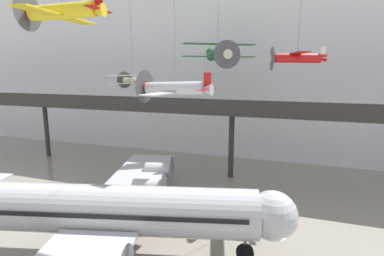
{
  "coord_description": "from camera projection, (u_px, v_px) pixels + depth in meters",
  "views": [
    {
      "loc": [
        7.21,
        -12.59,
        13.88
      ],
      "look_at": [
        -1.07,
        12.02,
        8.87
      ],
      "focal_mm": 28.0,
      "sensor_mm": 36.0,
      "label": 1
    }
  ],
  "objects": [
    {
      "name": "hangar_back_wall",
      "position": [
        246.0,
        72.0,
        46.93
      ],
      "size": [
        140.0,
        3.0,
        27.11
      ],
      "color": "silver",
      "rests_on": "ground"
    },
    {
      "name": "mezzanine_walkway",
      "position": [
        231.0,
        112.0,
        37.17
      ],
      "size": [
        110.0,
        3.2,
        10.48
      ],
      "color": "#2D2B28",
      "rests_on": "ground"
    },
    {
      "name": "airliner_silver_main",
      "position": [
        95.0,
        210.0,
        22.38
      ],
      "size": [
        29.77,
        34.44,
        10.62
      ],
      "rotation": [
        0.0,
        0.0,
        0.25
      ],
      "color": "#B7BABF",
      "rests_on": "ground"
    },
    {
      "name": "suspended_plane_red_highwing",
      "position": [
        297.0,
        57.0,
        29.4
      ],
      "size": [
        5.57,
        6.69,
        8.95
      ],
      "rotation": [
        0.0,
        0.0,
        3.39
      ],
      "color": "red"
    },
    {
      "name": "suspended_plane_cream_biplane",
      "position": [
        133.0,
        80.0,
        39.83
      ],
      "size": [
        5.4,
        5.96,
        11.23
      ],
      "rotation": [
        0.0,
        0.0,
        2.59
      ],
      "color": "beige"
    },
    {
      "name": "suspended_plane_green_biplane",
      "position": [
        218.0,
        52.0,
        39.11
      ],
      "size": [
        8.92,
        8.08,
        8.8
      ],
      "rotation": [
        0.0,
        0.0,
        5.27
      ],
      "color": "#1E6B33"
    },
    {
      "name": "suspended_plane_yellow_lowwing",
      "position": [
        63.0,
        12.0,
        19.56
      ],
      "size": [
        5.93,
        7.26,
        6.44
      ],
      "rotation": [
        0.0,
        0.0,
        3.24
      ],
      "color": "yellow"
    },
    {
      "name": "suspended_plane_silver_racer",
      "position": [
        175.0,
        89.0,
        27.26
      ],
      "size": [
        7.18,
        8.81,
        11.85
      ],
      "rotation": [
        0.0,
        0.0,
        3.04
      ],
      "color": "silver"
    }
  ]
}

